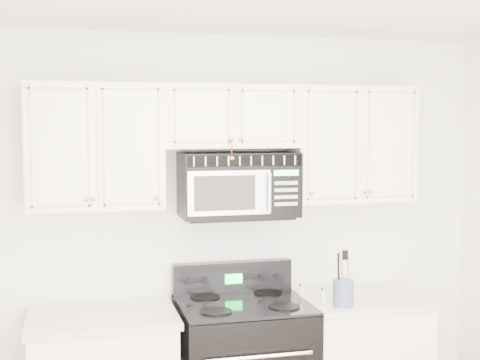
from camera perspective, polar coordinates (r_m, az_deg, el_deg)
name	(u,v)px	position (r m, az deg, el deg)	size (l,w,h in m)	color
room	(318,306)	(2.76, 6.70, -10.60)	(3.51, 3.51, 2.61)	brown
upper_cabinets	(229,139)	(4.18, -0.95, 3.51)	(2.44, 0.37, 0.75)	silver
microwave	(238,184)	(4.18, -0.15, -0.37)	(0.73, 0.41, 0.40)	black
utensil_crock	(343,292)	(4.18, 8.80, -9.44)	(0.13, 0.13, 0.34)	#415274
shaker_salt	(302,291)	(4.33, 5.30, -9.39)	(0.04, 0.04, 0.10)	silver
shaker_pepper	(324,294)	(4.27, 7.15, -9.64)	(0.04, 0.04, 0.09)	silver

